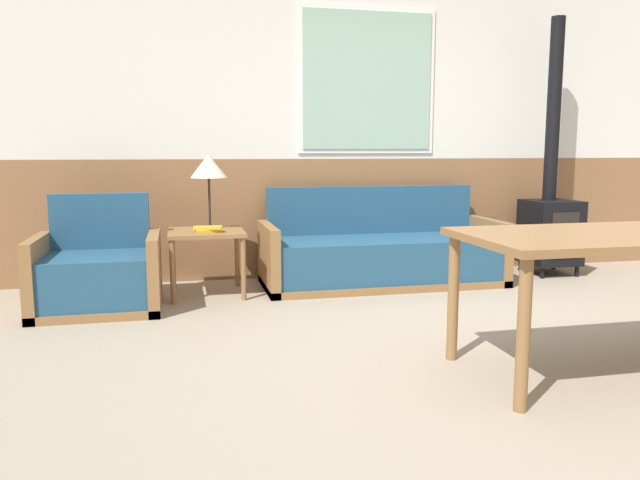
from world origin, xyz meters
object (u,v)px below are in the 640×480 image
object	(u,v)px
couch	(381,255)
table_lamp	(209,168)
side_table	(206,240)
armchair	(98,275)
wood_stove	(551,211)

from	to	relation	value
couch	table_lamp	bearing A→B (deg)	178.48
side_table	couch	bearing A→B (deg)	2.49
armchair	wood_stove	world-z (taller)	wood_stove
couch	armchair	xyz separation A→B (m)	(-2.30, -0.38, 0.00)
couch	armchair	distance (m)	2.33
couch	table_lamp	distance (m)	1.65
side_table	table_lamp	world-z (taller)	table_lamp
armchair	table_lamp	distance (m)	1.20
table_lamp	wood_stove	xyz separation A→B (m)	(3.14, 0.04, -0.42)
armchair	couch	bearing A→B (deg)	-5.31
couch	table_lamp	world-z (taller)	table_lamp
side_table	wood_stove	bearing A→B (deg)	2.66
couch	wood_stove	world-z (taller)	wood_stove
couch	table_lamp	size ratio (longest dim) A/B	3.41
armchair	side_table	distance (m)	0.88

